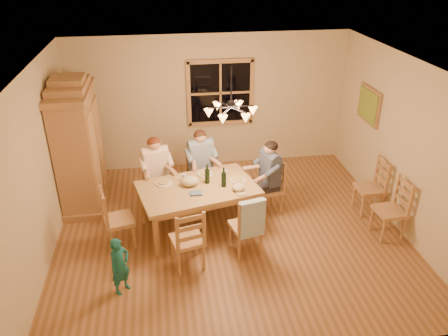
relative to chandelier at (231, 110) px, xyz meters
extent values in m
plane|color=brown|center=(0.00, 0.00, -2.08)|extent=(5.50, 5.50, 0.00)
cube|color=white|center=(0.00, 0.00, 0.62)|extent=(5.50, 5.00, 0.02)
cube|color=beige|center=(0.00, 2.50, -0.73)|extent=(5.50, 0.02, 2.70)
cube|color=beige|center=(-2.75, 0.00, -0.73)|extent=(0.02, 5.00, 2.70)
cube|color=beige|center=(2.75, 0.00, -0.73)|extent=(0.02, 5.00, 2.70)
cube|color=black|center=(0.20, 2.48, -0.53)|extent=(1.20, 0.03, 1.20)
cube|color=#AA724B|center=(0.20, 2.46, -0.53)|extent=(1.30, 0.06, 1.30)
cube|color=olive|center=(2.72, 1.20, -0.48)|extent=(0.04, 0.78, 0.64)
cube|color=#1E6B2D|center=(2.69, 1.20, -0.48)|extent=(0.02, 0.68, 0.54)
cylinder|color=black|center=(0.00, 0.00, 0.36)|extent=(0.02, 0.02, 0.53)
sphere|color=black|center=(0.00, 0.00, 0.09)|extent=(0.12, 0.12, 0.12)
cylinder|color=black|center=(0.16, 0.00, 0.05)|extent=(0.34, 0.02, 0.02)
cone|color=#FFB259|center=(0.32, 0.00, -0.03)|extent=(0.13, 0.13, 0.12)
cylinder|color=black|center=(0.08, 0.14, 0.05)|extent=(0.19, 0.31, 0.02)
cone|color=#FFB259|center=(0.16, 0.28, -0.03)|extent=(0.13, 0.13, 0.12)
cylinder|color=black|center=(-0.08, 0.14, 0.05)|extent=(0.19, 0.31, 0.02)
cone|color=#FFB259|center=(-0.16, 0.28, -0.03)|extent=(0.13, 0.13, 0.12)
cylinder|color=black|center=(-0.16, 0.00, 0.05)|extent=(0.34, 0.02, 0.02)
cone|color=#FFB259|center=(-0.32, 0.00, -0.03)|extent=(0.13, 0.13, 0.12)
cylinder|color=black|center=(-0.08, -0.14, 0.05)|extent=(0.19, 0.31, 0.02)
cone|color=#FFB259|center=(-0.16, -0.28, -0.03)|extent=(0.13, 0.13, 0.12)
cylinder|color=black|center=(0.08, -0.14, 0.05)|extent=(0.19, 0.31, 0.02)
cone|color=#FFB259|center=(0.16, -0.28, -0.03)|extent=(0.13, 0.13, 0.12)
cube|color=olive|center=(-2.43, 1.30, -1.08)|extent=(0.60, 1.30, 2.00)
cube|color=olive|center=(-2.43, 1.30, -0.03)|extent=(0.66, 1.40, 0.10)
cube|color=olive|center=(-2.43, 1.30, 0.07)|extent=(0.58, 1.00, 0.12)
cube|color=olive|center=(-2.43, 1.30, 0.17)|extent=(0.52, 0.55, 0.10)
cube|color=#AA724B|center=(-2.12, 0.97, -1.08)|extent=(0.03, 0.55, 1.60)
cube|color=#AA724B|center=(-2.12, 1.63, -1.08)|extent=(0.03, 0.55, 1.60)
cube|color=olive|center=(-2.43, 1.30, -2.02)|extent=(0.66, 1.40, 0.12)
cube|color=#A77D4A|center=(-0.50, 0.19, -1.35)|extent=(2.03, 1.50, 0.06)
cube|color=#AA724B|center=(-0.50, 0.19, -1.43)|extent=(1.85, 1.32, 0.10)
cylinder|color=#AA724B|center=(-1.18, -0.44, -1.73)|extent=(0.09, 0.09, 0.70)
cylinder|color=#AA724B|center=(0.40, -0.07, -1.73)|extent=(0.09, 0.09, 0.70)
cylinder|color=#AA724B|center=(-1.39, 0.44, -1.73)|extent=(0.09, 0.09, 0.70)
cylinder|color=#AA724B|center=(0.19, 0.82, -1.73)|extent=(0.09, 0.09, 0.70)
cube|color=#AA724B|center=(-1.14, 0.92, -1.63)|extent=(0.52, 0.51, 0.06)
cube|color=#AA724B|center=(-1.14, 0.92, -1.36)|extent=(0.38, 0.14, 0.54)
cube|color=#AA724B|center=(-0.35, 1.11, -1.63)|extent=(0.52, 0.51, 0.06)
cube|color=#AA724B|center=(-0.35, 1.11, -1.36)|extent=(0.38, 0.14, 0.54)
cube|color=#AA724B|center=(-0.74, -0.76, -1.63)|extent=(0.52, 0.51, 0.06)
cube|color=#AA724B|center=(-0.74, -0.76, -1.36)|extent=(0.38, 0.14, 0.54)
cube|color=#AA724B|center=(0.15, -0.55, -1.63)|extent=(0.52, 0.51, 0.06)
cube|color=#AA724B|center=(0.15, -0.55, -1.36)|extent=(0.38, 0.14, 0.54)
cube|color=#AA724B|center=(-1.73, -0.10, -1.63)|extent=(0.51, 0.52, 0.06)
cube|color=#AA724B|center=(-1.73, -0.10, -1.36)|extent=(0.14, 0.38, 0.54)
cube|color=#AA724B|center=(0.74, 0.48, -1.63)|extent=(0.51, 0.52, 0.06)
cube|color=#AA724B|center=(0.74, 0.48, -1.36)|extent=(0.14, 0.38, 0.54)
cube|color=#F8DEC0|center=(-1.14, 0.92, -1.24)|extent=(0.44, 0.31, 0.52)
cube|color=#262328|center=(-1.14, 0.92, -1.55)|extent=(0.47, 0.50, 0.14)
sphere|color=tan|center=(-1.14, 0.92, -0.86)|extent=(0.21, 0.21, 0.21)
ellipsoid|color=#592614|center=(-1.14, 0.92, -0.83)|extent=(0.22, 0.22, 0.17)
cube|color=#2E5781|center=(-0.35, 1.11, -1.24)|extent=(0.44, 0.31, 0.52)
cube|color=#262328|center=(-0.35, 1.11, -1.55)|extent=(0.47, 0.50, 0.14)
sphere|color=tan|center=(-0.35, 1.11, -0.86)|extent=(0.21, 0.21, 0.21)
ellipsoid|color=#381E11|center=(-0.35, 1.11, -0.83)|extent=(0.22, 0.22, 0.17)
cube|color=#414D68|center=(0.74, 0.48, -1.24)|extent=(0.31, 0.44, 0.52)
cube|color=#262328|center=(0.74, 0.48, -1.55)|extent=(0.50, 0.47, 0.14)
sphere|color=tan|center=(0.74, 0.48, -0.86)|extent=(0.21, 0.21, 0.21)
ellipsoid|color=black|center=(0.74, 0.48, -0.83)|extent=(0.22, 0.22, 0.17)
cube|color=#A5CCE0|center=(0.19, -0.73, -1.38)|extent=(0.39, 0.18, 0.58)
cylinder|color=black|center=(-0.33, 0.29, -1.15)|extent=(0.08, 0.08, 0.33)
cylinder|color=black|center=(-0.08, 0.15, -1.15)|extent=(0.08, 0.08, 0.33)
cylinder|color=white|center=(-1.03, 0.37, -1.31)|extent=(0.26, 0.26, 0.02)
cylinder|color=white|center=(-0.33, 0.59, -1.31)|extent=(0.26, 0.26, 0.02)
cylinder|color=white|center=(0.17, 0.30, -1.31)|extent=(0.26, 0.26, 0.02)
cylinder|color=silver|center=(-0.69, 0.39, -1.25)|extent=(0.06, 0.06, 0.14)
cylinder|color=silver|center=(-0.02, 0.42, -1.25)|extent=(0.06, 0.06, 0.14)
ellipsoid|color=tan|center=(0.12, -0.02, -1.26)|extent=(0.20, 0.20, 0.11)
cube|color=slate|center=(-0.54, -0.03, -1.30)|extent=(0.21, 0.18, 0.03)
ellipsoid|color=#B8B286|center=(-0.61, 0.25, -1.24)|extent=(0.28, 0.22, 0.15)
imported|color=#196D70|center=(-1.66, -1.14, -1.66)|extent=(0.36, 0.36, 0.84)
cube|color=#AA724B|center=(2.45, -0.49, -1.63)|extent=(0.44, 0.46, 0.06)
cube|color=#AA724B|center=(2.45, -0.49, -1.36)|extent=(0.07, 0.38, 0.54)
cube|color=#AA724B|center=(2.45, 0.22, -1.63)|extent=(0.42, 0.44, 0.06)
cube|color=#AA724B|center=(2.45, 0.22, -1.36)|extent=(0.05, 0.38, 0.54)
camera|label=1|loc=(-0.98, -5.79, 2.12)|focal=35.00mm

